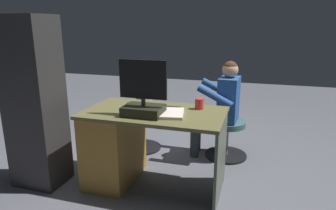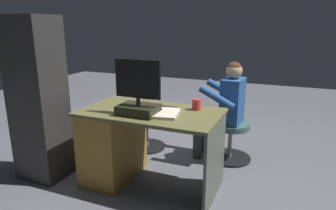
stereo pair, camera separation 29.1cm
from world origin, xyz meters
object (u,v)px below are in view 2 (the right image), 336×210
at_px(computer_mouse, 128,103).
at_px(teddy_bear, 146,103).
at_px(office_chair_teddy, 146,127).
at_px(cup, 196,105).
at_px(keyboard, 155,108).
at_px(visitor_chair, 230,138).
at_px(desk, 122,141).
at_px(tv_remote, 127,107).
at_px(monitor, 138,99).
at_px(person, 225,104).

bearing_deg(computer_mouse, teddy_bear, -77.16).
xyz_separation_m(computer_mouse, office_chair_teddy, (0.16, -0.67, -0.49)).
bearing_deg(cup, office_chair_teddy, -35.98).
bearing_deg(keyboard, office_chair_teddy, -57.43).
relative_size(office_chair_teddy, visitor_chair, 0.96).
bearing_deg(teddy_bear, desk, 99.27).
bearing_deg(computer_mouse, desk, 74.75).
xyz_separation_m(desk, tv_remote, (-0.07, 0.00, 0.34)).
bearing_deg(cup, visitor_chair, -106.92).
xyz_separation_m(office_chair_teddy, teddy_bear, (0.00, -0.01, 0.31)).
xyz_separation_m(monitor, cup, (-0.41, -0.32, -0.08)).
bearing_deg(office_chair_teddy, desk, 99.41).
relative_size(cup, teddy_bear, 0.31).
bearing_deg(tv_remote, desk, -19.87).
relative_size(keyboard, visitor_chair, 0.89).
relative_size(monitor, cup, 4.77).
height_order(desk, keyboard, keyboard).
bearing_deg(office_chair_teddy, visitor_chair, -175.98).
bearing_deg(person, teddy_bear, 3.32).
relative_size(keyboard, teddy_bear, 1.35).
bearing_deg(desk, teddy_bear, -80.73).
xyz_separation_m(monitor, teddy_bear, (0.39, -0.92, -0.30)).
height_order(keyboard, teddy_bear, keyboard).
bearing_deg(visitor_chair, computer_mouse, 41.11).
bearing_deg(tv_remote, cup, 178.29).
relative_size(monitor, computer_mouse, 4.85).
bearing_deg(office_chair_teddy, cup, 144.02).
bearing_deg(keyboard, desk, 13.08).
bearing_deg(cup, monitor, 37.92).
xyz_separation_m(tv_remote, person, (-0.72, -0.84, -0.10)).
bearing_deg(cup, desk, 15.43).
bearing_deg(monitor, cup, -142.08).
bearing_deg(person, tv_remote, 49.06).
distance_m(keyboard, person, 0.90).
height_order(desk, tv_remote, tv_remote).
distance_m(computer_mouse, teddy_bear, 0.72).
distance_m(cup, tv_remote, 0.64).
bearing_deg(computer_mouse, keyboard, 174.63).
bearing_deg(computer_mouse, office_chair_teddy, -76.95).
relative_size(monitor, tv_remote, 3.11).
relative_size(desk, person, 1.13).
distance_m(monitor, teddy_bear, 1.04).
relative_size(keyboard, computer_mouse, 4.38).
bearing_deg(teddy_bear, office_chair_teddy, 90.00).
relative_size(cup, visitor_chair, 0.21).
xyz_separation_m(office_chair_teddy, visitor_chair, (-1.00, -0.07, -0.00)).
bearing_deg(computer_mouse, visitor_chair, -138.89).
bearing_deg(tv_remote, monitor, 126.67).
bearing_deg(desk, visitor_chair, -136.15).
bearing_deg(tv_remote, teddy_bear, -94.83).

